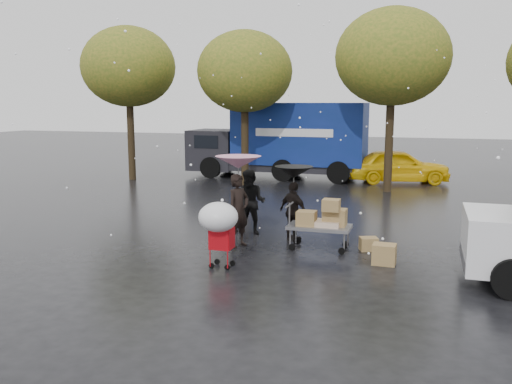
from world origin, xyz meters
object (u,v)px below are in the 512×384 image
(person_pink, at_px, (239,211))
(yellow_taxi, at_px, (398,166))
(vendor_cart, at_px, (323,220))
(person_black, at_px, (293,211))
(blue_truck, at_px, (283,140))
(shopping_cart, at_px, (219,221))

(person_pink, xyz_separation_m, yellow_taxi, (3.17, 12.28, -0.15))
(person_pink, relative_size, vendor_cart, 1.19)
(vendor_cart, xyz_separation_m, yellow_taxi, (1.14, 11.93, 0.02))
(person_black, bearing_deg, blue_truck, -44.17)
(vendor_cart, height_order, shopping_cart, shopping_cart)
(vendor_cart, bearing_deg, blue_truck, 109.24)
(person_black, height_order, blue_truck, blue_truck)
(person_pink, relative_size, yellow_taxi, 0.41)
(person_black, bearing_deg, shopping_cart, 101.95)
(person_black, bearing_deg, vendor_cart, 174.33)
(vendor_cart, height_order, blue_truck, blue_truck)
(shopping_cart, bearing_deg, vendor_cart, 51.37)
(yellow_taxi, bearing_deg, person_pink, 152.18)
(shopping_cart, bearing_deg, blue_truck, 99.48)
(blue_truck, height_order, yellow_taxi, blue_truck)
(yellow_taxi, bearing_deg, vendor_cart, 161.21)
(yellow_taxi, bearing_deg, person_black, 156.53)
(vendor_cart, xyz_separation_m, blue_truck, (-4.17, 11.94, 1.03))
(shopping_cart, bearing_deg, person_black, 72.31)
(person_pink, height_order, yellow_taxi, person_pink)
(blue_truck, relative_size, yellow_taxi, 1.89)
(person_black, distance_m, vendor_cart, 1.08)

